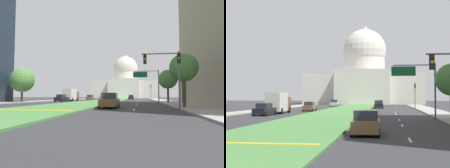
# 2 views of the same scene
# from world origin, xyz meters

# --- Properties ---
(ground_plane) EXTENTS (260.00, 260.00, 0.00)m
(ground_plane) POSITION_xyz_m (0.00, 58.46, 0.00)
(ground_plane) COLOR #333335
(grass_median) EXTENTS (8.87, 105.23, 0.14)m
(grass_median) POSITION_xyz_m (0.00, 52.62, 0.07)
(grass_median) COLOR #4C8442
(grass_median) RESTS_ON ground_plane
(median_curb_nose) EXTENTS (7.98, 0.50, 0.04)m
(median_curb_nose) POSITION_xyz_m (0.00, 9.28, 0.16)
(median_curb_nose) COLOR gold
(median_curb_nose) RESTS_ON grass_median
(lane_dashes_right) EXTENTS (0.16, 41.20, 0.01)m
(lane_dashes_right) POSITION_xyz_m (8.89, 33.23, 0.00)
(lane_dashes_right) COLOR silver
(lane_dashes_right) RESTS_ON ground_plane
(sidewalk_left) EXTENTS (4.00, 105.23, 0.15)m
(sidewalk_left) POSITION_xyz_m (-15.34, 46.77, 0.07)
(sidewalk_left) COLOR #9E9991
(sidewalk_left) RESTS_ON ground_plane
(sidewalk_right) EXTENTS (4.00, 105.23, 0.15)m
(sidewalk_right) POSITION_xyz_m (15.34, 46.77, 0.07)
(sidewalk_right) COLOR #9E9991
(sidewalk_right) RESTS_ON ground_plane
(capitol_building) EXTENTS (39.21, 28.34, 26.84)m
(capitol_building) POSITION_xyz_m (0.00, 116.20, 8.78)
(capitol_building) COLOR beige
(capitol_building) RESTS_ON ground_plane
(traffic_light_near_right) EXTENTS (3.34, 0.35, 5.20)m
(traffic_light_near_right) POSITION_xyz_m (12.00, 10.93, 3.80)
(traffic_light_near_right) COLOR #515456
(traffic_light_near_right) RESTS_ON ground_plane
(traffic_light_far_right) EXTENTS (0.28, 0.35, 5.20)m
(traffic_light_far_right) POSITION_xyz_m (12.84, 60.12, 3.31)
(traffic_light_far_right) COLOR #515456
(traffic_light_far_right) RESTS_ON ground_plane
(overhead_guide_sign) EXTENTS (5.10, 0.20, 6.50)m
(overhead_guide_sign) POSITION_xyz_m (11.21, 33.15, 4.62)
(overhead_guide_sign) COLOR #515456
(overhead_guide_sign) RESTS_ON ground_plane
(street_tree_right_near) EXTENTS (3.12, 3.12, 6.09)m
(street_tree_right_near) POSITION_xyz_m (14.31, 16.26, 4.48)
(street_tree_right_near) COLOR #4C3823
(street_tree_right_near) RESTS_ON ground_plane
(street_tree_left_mid) EXTENTS (4.87, 4.87, 7.01)m
(street_tree_left_mid) POSITION_xyz_m (-14.33, 30.53, 4.56)
(street_tree_left_mid) COLOR #4C3823
(street_tree_left_mid) RESTS_ON ground_plane
(street_tree_right_mid) EXTENTS (3.59, 3.59, 6.33)m
(street_tree_right_mid) POSITION_xyz_m (14.66, 32.03, 4.51)
(street_tree_right_mid) COLOR #4C3823
(street_tree_right_mid) RESTS_ON ground_plane
(sedan_lead_stopped) EXTENTS (1.99, 4.41, 1.73)m
(sedan_lead_stopped) POSITION_xyz_m (6.04, 15.95, 0.81)
(sedan_lead_stopped) COLOR brown
(sedan_lead_stopped) RESTS_ON ground_plane
(sedan_midblock) EXTENTS (2.11, 4.57, 1.72)m
(sedan_midblock) POSITION_xyz_m (-9.22, 38.63, 0.80)
(sedan_midblock) COLOR black
(sedan_midblock) RESTS_ON ground_plane
(sedan_distant) EXTENTS (1.87, 4.45, 1.68)m
(sedan_distant) POSITION_xyz_m (-6.15, 53.93, 0.79)
(sedan_distant) COLOR brown
(sedan_distant) RESTS_ON ground_plane
(sedan_far_horizon) EXTENTS (1.98, 4.27, 1.75)m
(sedan_far_horizon) POSITION_xyz_m (5.84, 69.20, 0.82)
(sedan_far_horizon) COLOR black
(sedan_far_horizon) RESTS_ON ground_plane
(sedan_very_far) EXTENTS (1.96, 4.19, 1.69)m
(sedan_very_far) POSITION_xyz_m (-5.88, 83.26, 0.79)
(sedan_very_far) COLOR #BCBCC1
(sedan_very_far) RESTS_ON ground_plane
(box_truck_delivery) EXTENTS (2.40, 6.40, 3.20)m
(box_truck_delivery) POSITION_xyz_m (-9.13, 44.76, 1.68)
(box_truck_delivery) COLOR brown
(box_truck_delivery) RESTS_ON ground_plane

